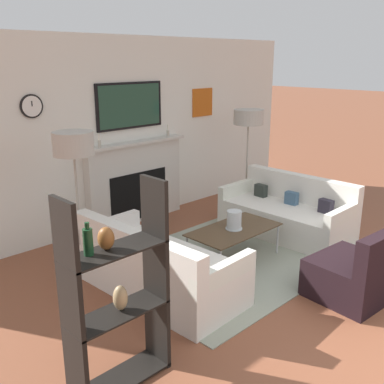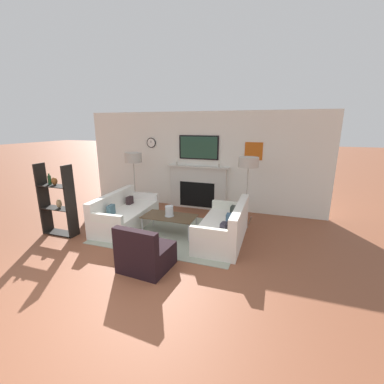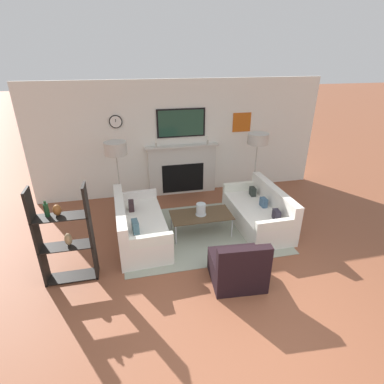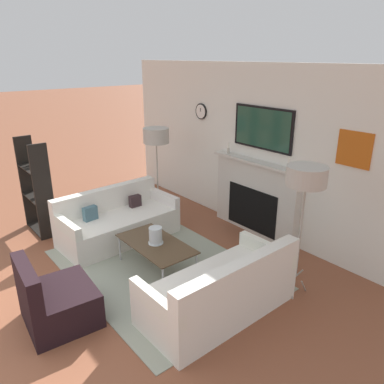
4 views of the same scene
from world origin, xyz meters
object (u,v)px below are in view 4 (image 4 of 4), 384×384
couch_right (221,292)px  shelf_unit (36,188)px  coffee_table (156,245)px  floor_lamp_right (307,178)px  floor_lamp_left (156,137)px  couch_left (117,223)px  hurricane_candle (156,236)px  armchair (56,302)px

couch_right → shelf_unit: (-3.49, -0.86, 0.48)m
coffee_table → shelf_unit: (-2.27, -0.80, 0.37)m
coffee_table → floor_lamp_right: size_ratio=0.70×
coffee_table → shelf_unit: shelf_unit is taller
floor_lamp_right → couch_right: bearing=-106.6°
coffee_table → floor_lamp_left: size_ratio=0.70×
couch_left → couch_right: 2.40m
coffee_table → floor_lamp_left: floor_lamp_left is taller
couch_left → floor_lamp_left: size_ratio=1.13×
hurricane_candle → armchair: bearing=-81.9°
shelf_unit → couch_right: bearing=13.8°
couch_right → floor_lamp_left: size_ratio=1.10×
shelf_unit → couch_left: bearing=38.1°
floor_lamp_left → shelf_unit: floor_lamp_left is taller
coffee_table → floor_lamp_right: (1.52, 1.04, 1.12)m
couch_right → hurricane_candle: couch_right is taller
couch_left → armchair: bearing=-47.4°
coffee_table → shelf_unit: size_ratio=0.74×
couch_right → floor_lamp_left: 3.12m
armchair → floor_lamp_right: floor_lamp_right is taller
armchair → couch_right: bearing=56.0°
couch_left → shelf_unit: size_ratio=1.20×
armchair → floor_lamp_right: size_ratio=0.50×
armchair → shelf_unit: size_ratio=0.53×
armchair → coffee_table: 1.48m
shelf_unit → hurricane_candle: bearing=19.6°
coffee_table → floor_lamp_left: 2.12m
coffee_table → shelf_unit: bearing=-160.5°
couch_left → coffee_table: bearing=-2.4°
couch_right → floor_lamp_left: bearing=159.8°
couch_right → coffee_table: couch_right is taller
floor_lamp_right → coffee_table: bearing=-145.5°
floor_lamp_right → shelf_unit: (-3.79, -1.85, -0.75)m
couch_left → armchair: (1.38, -1.51, -0.01)m
coffee_table → floor_lamp_right: bearing=34.5°
armchair → shelf_unit: bearing=165.2°
hurricane_candle → floor_lamp_right: bearing=34.4°
floor_lamp_right → hurricane_candle: bearing=-145.6°
shelf_unit → coffee_table: bearing=19.5°
hurricane_candle → floor_lamp_right: floor_lamp_right is taller
floor_lamp_left → floor_lamp_right: (3.00, 0.00, 0.02)m
couch_right → armchair: couch_right is taller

